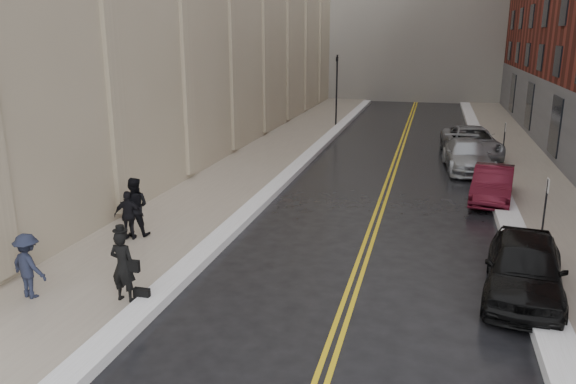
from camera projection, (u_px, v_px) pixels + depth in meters
The scene contains 18 objects.
ground at pixel (221, 338), 12.55m from camera, with size 160.00×160.00×0.00m, color black.
sidewalk_left at pixel (252, 167), 28.53m from camera, with size 4.00×64.00×0.15m, color gray.
sidewalk_right at pixel (537, 184), 25.27m from camera, with size 3.00×64.00×0.15m, color gray.
lane_stripe_a at pixel (388, 176), 26.88m from camera, with size 0.12×64.00×0.01m, color gold.
lane_stripe_b at pixel (393, 177), 26.83m from camera, with size 0.12×64.00×0.01m, color gold.
snow_ridge_left at pixel (296, 168), 27.96m from camera, with size 0.70×60.80×0.26m, color white.
snow_ridge_right at pixel (494, 180), 25.69m from camera, with size 0.85×60.80×0.30m, color white.
traffic_signal at pixel (337, 85), 40.31m from camera, with size 0.18×0.15×5.20m.
parking_sign_near at pixel (545, 205), 17.73m from camera, with size 0.06×0.35×2.23m.
parking_sign_far at pixel (504, 139), 28.91m from camera, with size 0.06×0.35×2.23m.
car_black at pixel (525, 268), 14.33m from camera, with size 1.90×4.72×1.61m, color black.
car_maroon at pixel (493, 184), 22.71m from camera, with size 1.51×4.32×1.42m, color #4B0D1A.
car_silver_near at pixel (467, 155), 28.01m from camera, with size 2.09×5.14×1.49m, color #999CA1.
car_silver_far at pixel (471, 142), 31.01m from camera, with size 2.74×5.94×1.65m, color gray.
pedestrian_main at pixel (123, 266), 13.76m from camera, with size 0.67×0.44×1.84m, color black.
pedestrian_a at pixel (134, 207), 18.33m from camera, with size 0.95×0.74×1.96m, color black.
pedestrian_b at pixel (28, 266), 13.98m from camera, with size 1.08×0.62×1.68m, color #1C2033.
pedestrian_c at pixel (129, 215), 18.02m from camera, with size 0.94×0.39×1.61m, color black.
Camera 1 is at (4.27, -10.46, 6.53)m, focal length 35.00 mm.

